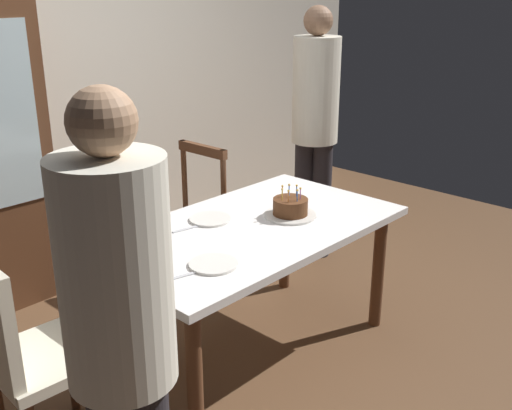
{
  "coord_description": "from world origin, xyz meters",
  "views": [
    {
      "loc": [
        -2.08,
        -1.99,
        1.9
      ],
      "look_at": [
        0.05,
        0.0,
        0.84
      ],
      "focal_mm": 42.84,
      "sensor_mm": 36.0,
      "label": 1
    }
  ],
  "objects_px": {
    "plate_near_celebrant": "(214,264)",
    "chair_upholstered": "(24,348)",
    "birthday_cake": "(290,208)",
    "person_guest": "(315,119)",
    "plate_far_side": "(211,219)",
    "dining_table": "(249,242)",
    "chair_spindle_back": "(185,226)",
    "person_celebrant": "(121,335)"
  },
  "relations": [
    {
      "from": "person_celebrant",
      "to": "chair_spindle_back",
      "type": "bearing_deg",
      "value": 44.68
    },
    {
      "from": "plate_near_celebrant",
      "to": "dining_table",
      "type": "bearing_deg",
      "value": 24.79
    },
    {
      "from": "birthday_cake",
      "to": "plate_near_celebrant",
      "type": "xyz_separation_m",
      "value": [
        -0.69,
        -0.14,
        -0.04
      ]
    },
    {
      "from": "plate_near_celebrant",
      "to": "person_celebrant",
      "type": "relative_size",
      "value": 0.13
    },
    {
      "from": "birthday_cake",
      "to": "chair_upholstered",
      "type": "distance_m",
      "value": 1.47
    },
    {
      "from": "dining_table",
      "to": "person_guest",
      "type": "relative_size",
      "value": 0.91
    },
    {
      "from": "birthday_cake",
      "to": "person_celebrant",
      "type": "bearing_deg",
      "value": -157.77
    },
    {
      "from": "person_guest",
      "to": "plate_near_celebrant",
      "type": "bearing_deg",
      "value": -155.82
    },
    {
      "from": "birthday_cake",
      "to": "chair_upholstered",
      "type": "bearing_deg",
      "value": 173.28
    },
    {
      "from": "plate_near_celebrant",
      "to": "person_celebrant",
      "type": "height_order",
      "value": "person_celebrant"
    },
    {
      "from": "birthday_cake",
      "to": "person_guest",
      "type": "distance_m",
      "value": 1.18
    },
    {
      "from": "dining_table",
      "to": "chair_upholstered",
      "type": "bearing_deg",
      "value": 174.91
    },
    {
      "from": "dining_table",
      "to": "birthday_cake",
      "type": "xyz_separation_m",
      "value": [
        0.25,
        -0.06,
        0.13
      ]
    },
    {
      "from": "chair_upholstered",
      "to": "person_guest",
      "type": "height_order",
      "value": "person_guest"
    },
    {
      "from": "birthday_cake",
      "to": "person_celebrant",
      "type": "distance_m",
      "value": 1.62
    },
    {
      "from": "dining_table",
      "to": "chair_spindle_back",
      "type": "relative_size",
      "value": 1.69
    },
    {
      "from": "plate_far_side",
      "to": "person_guest",
      "type": "bearing_deg",
      "value": 14.71
    },
    {
      "from": "dining_table",
      "to": "chair_spindle_back",
      "type": "bearing_deg",
      "value": 74.05
    },
    {
      "from": "birthday_cake",
      "to": "plate_far_side",
      "type": "xyz_separation_m",
      "value": [
        -0.33,
        0.27,
        -0.04
      ]
    },
    {
      "from": "chair_upholstered",
      "to": "person_celebrant",
      "type": "xyz_separation_m",
      "value": [
        -0.05,
        -0.78,
        0.42
      ]
    },
    {
      "from": "birthday_cake",
      "to": "person_guest",
      "type": "relative_size",
      "value": 0.16
    },
    {
      "from": "dining_table",
      "to": "chair_upholstered",
      "type": "xyz_separation_m",
      "value": [
        -1.19,
        0.11,
        -0.11
      ]
    },
    {
      "from": "person_celebrant",
      "to": "chair_upholstered",
      "type": "bearing_deg",
      "value": 86.33
    },
    {
      "from": "chair_upholstered",
      "to": "person_guest",
      "type": "relative_size",
      "value": 0.54
    },
    {
      "from": "chair_spindle_back",
      "to": "person_guest",
      "type": "distance_m",
      "value": 1.18
    },
    {
      "from": "chair_upholstered",
      "to": "chair_spindle_back",
      "type": "bearing_deg",
      "value": 25.3
    },
    {
      "from": "plate_near_celebrant",
      "to": "person_celebrant",
      "type": "xyz_separation_m",
      "value": [
        -0.8,
        -0.47,
        0.21
      ]
    },
    {
      "from": "dining_table",
      "to": "chair_spindle_back",
      "type": "xyz_separation_m",
      "value": [
        0.22,
        0.77,
        -0.19
      ]
    },
    {
      "from": "birthday_cake",
      "to": "plate_far_side",
      "type": "relative_size",
      "value": 1.27
    },
    {
      "from": "person_celebrant",
      "to": "plate_near_celebrant",
      "type": "bearing_deg",
      "value": 30.36
    },
    {
      "from": "plate_near_celebrant",
      "to": "chair_upholstered",
      "type": "bearing_deg",
      "value": 157.57
    },
    {
      "from": "plate_near_celebrant",
      "to": "chair_upholstered",
      "type": "relative_size",
      "value": 0.23
    },
    {
      "from": "birthday_cake",
      "to": "plate_near_celebrant",
      "type": "height_order",
      "value": "birthday_cake"
    },
    {
      "from": "chair_upholstered",
      "to": "person_guest",
      "type": "xyz_separation_m",
      "value": [
        2.42,
        0.44,
        0.48
      ]
    },
    {
      "from": "birthday_cake",
      "to": "person_guest",
      "type": "bearing_deg",
      "value": 31.82
    },
    {
      "from": "person_guest",
      "to": "chair_upholstered",
      "type": "bearing_deg",
      "value": -169.65
    },
    {
      "from": "plate_far_side",
      "to": "dining_table",
      "type": "bearing_deg",
      "value": -68.51
    },
    {
      "from": "chair_upholstered",
      "to": "person_guest",
      "type": "bearing_deg",
      "value": 10.35
    },
    {
      "from": "dining_table",
      "to": "chair_spindle_back",
      "type": "height_order",
      "value": "chair_spindle_back"
    },
    {
      "from": "plate_far_side",
      "to": "chair_upholstered",
      "type": "xyz_separation_m",
      "value": [
        -1.11,
        -0.1,
        -0.21
      ]
    },
    {
      "from": "person_celebrant",
      "to": "person_guest",
      "type": "height_order",
      "value": "person_guest"
    },
    {
      "from": "plate_near_celebrant",
      "to": "plate_far_side",
      "type": "bearing_deg",
      "value": 48.46
    }
  ]
}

